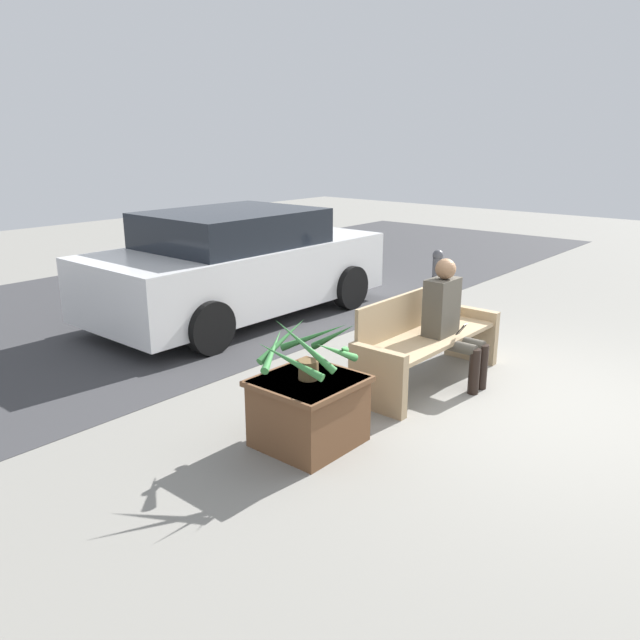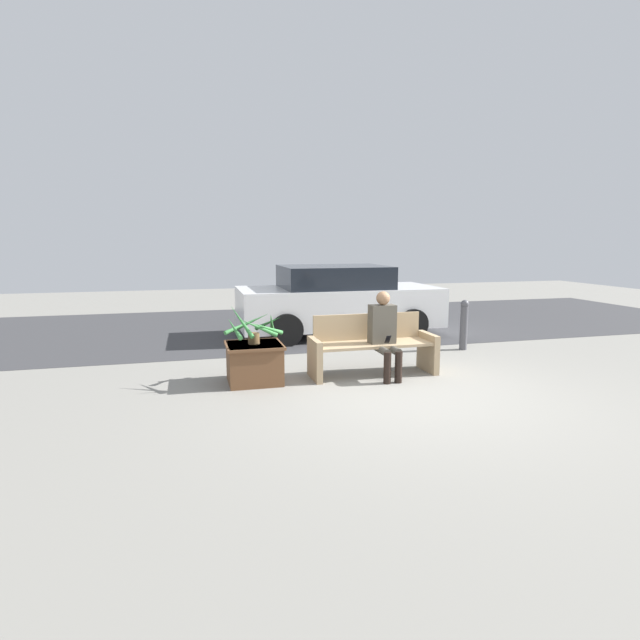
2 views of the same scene
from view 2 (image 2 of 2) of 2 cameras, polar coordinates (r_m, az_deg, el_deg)
ground_plane at (r=6.73m, az=10.23°, el=-8.11°), size 30.00×30.00×0.00m
road_surface at (r=11.87m, az=-1.12°, el=-0.45°), size 20.00×6.00×0.01m
bench at (r=7.44m, az=5.95°, el=-2.96°), size 1.87×0.59×0.88m
person_seated at (r=7.25m, az=7.36°, el=-1.18°), size 0.37×0.59×1.25m
planter_box at (r=7.05m, az=-7.51°, el=-4.75°), size 0.78×0.74×0.55m
potted_plant at (r=6.94m, az=-7.55°, el=-0.81°), size 0.81×0.82×0.56m
parked_car at (r=10.48m, az=2.02°, el=2.22°), size 4.15×1.98×1.45m
bollard_post at (r=9.41m, az=16.12°, el=-0.40°), size 0.15×0.15×0.91m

